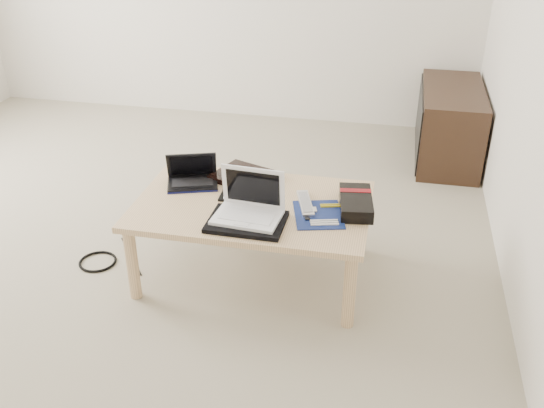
% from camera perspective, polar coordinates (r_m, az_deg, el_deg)
% --- Properties ---
extents(ground, '(4.00, 4.00, 0.00)m').
position_cam_1_polar(ground, '(3.47, -13.64, -2.78)').
color(ground, '#ACA08B').
rests_on(ground, ground).
extents(coffee_table, '(1.10, 0.70, 0.40)m').
position_cam_1_polar(coffee_table, '(2.88, -1.85, -0.76)').
color(coffee_table, '#E0B987').
rests_on(coffee_table, ground).
extents(media_cabinet, '(0.41, 0.90, 0.50)m').
position_cam_1_polar(media_cabinet, '(4.38, 16.26, 7.26)').
color(media_cabinet, '#372316').
rests_on(media_cabinet, ground).
extents(book, '(0.36, 0.33, 0.03)m').
position_cam_1_polar(book, '(3.08, -2.58, 2.61)').
color(book, black).
rests_on(book, coffee_table).
extents(netbook, '(0.29, 0.25, 0.16)m').
position_cam_1_polar(netbook, '(3.04, -7.51, 2.51)').
color(netbook, black).
rests_on(netbook, coffee_table).
extents(tablet, '(0.24, 0.19, 0.01)m').
position_cam_1_polar(tablet, '(2.92, -2.51, 0.97)').
color(tablet, black).
rests_on(tablet, coffee_table).
extents(remote, '(0.12, 0.25, 0.02)m').
position_cam_1_polar(remote, '(2.83, 3.15, 0.04)').
color(remote, silver).
rests_on(remote, coffee_table).
extents(neoprene_sleeve, '(0.34, 0.25, 0.02)m').
position_cam_1_polar(neoprene_sleeve, '(2.68, -2.40, -1.69)').
color(neoprene_sleeve, black).
rests_on(neoprene_sleeve, coffee_table).
extents(white_laptop, '(0.31, 0.23, 0.21)m').
position_cam_1_polar(white_laptop, '(2.69, -2.16, -0.25)').
color(white_laptop, white).
rests_on(white_laptop, neoprene_sleeve).
extents(motherboard, '(0.27, 0.31, 0.01)m').
position_cam_1_polar(motherboard, '(2.76, 4.41, -0.99)').
color(motherboard, '#0C1650').
rests_on(motherboard, coffee_table).
extents(gpu_box, '(0.18, 0.31, 0.06)m').
position_cam_1_polar(gpu_box, '(2.81, 7.89, 0.12)').
color(gpu_box, black).
rests_on(gpu_box, coffee_table).
extents(cable_coil, '(0.10, 0.10, 0.01)m').
position_cam_1_polar(cable_coil, '(2.88, -3.54, 0.45)').
color(cable_coil, black).
rests_on(cable_coil, coffee_table).
extents(floor_cable_coil, '(0.23, 0.23, 0.01)m').
position_cam_1_polar(floor_cable_coil, '(3.26, -16.08, -5.23)').
color(floor_cable_coil, black).
rests_on(floor_cable_coil, ground).
extents(floor_cable_trail, '(0.25, 0.31, 0.01)m').
position_cam_1_polar(floor_cable_trail, '(3.27, -13.12, -4.78)').
color(floor_cable_trail, black).
rests_on(floor_cable_trail, ground).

